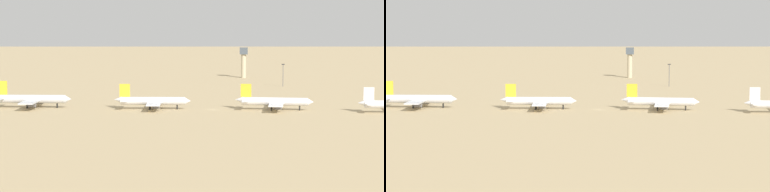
# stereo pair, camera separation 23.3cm
# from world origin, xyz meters

# --- Properties ---
(ground) EXTENTS (4000.00, 4000.00, 0.00)m
(ground) POSITION_xyz_m (0.00, 0.00, 0.00)
(ground) COLOR tan
(ridge_west) EXTENTS (401.69, 355.89, 109.44)m
(ridge_west) POSITION_xyz_m (-327.73, 961.71, 54.72)
(ridge_west) COLOR slate
(ridge_west) RESTS_ON ground
(ridge_center) EXTENTS (373.51, 337.54, 128.92)m
(ridge_center) POSITION_xyz_m (19.39, 1132.27, 64.46)
(ridge_center) COLOR #756C5D
(ridge_center) RESTS_ON ground
(parked_jet_yellow_1) EXTENTS (36.30, 30.37, 12.03)m
(parked_jet_yellow_1) POSITION_xyz_m (-81.16, 2.61, 3.94)
(parked_jet_yellow_1) COLOR silver
(parked_jet_yellow_1) RESTS_ON ground
(parked_jet_yellow_2) EXTENTS (33.76, 28.32, 11.17)m
(parked_jet_yellow_2) POSITION_xyz_m (-26.60, 0.27, 3.66)
(parked_jet_yellow_2) COLOR white
(parked_jet_yellow_2) RESTS_ON ground
(parked_jet_yellow_3) EXTENTS (34.28, 28.92, 11.32)m
(parked_jet_yellow_3) POSITION_xyz_m (26.64, 0.24, 3.71)
(parked_jet_yellow_3) COLOR white
(parked_jet_yellow_3) RESTS_ON ground
(control_tower) EXTENTS (5.20, 5.20, 19.70)m
(control_tower) POSITION_xyz_m (15.54, 173.03, 11.89)
(control_tower) COLOR #C6B793
(control_tower) RESTS_ON ground
(light_pole_west) EXTENTS (1.80, 0.50, 13.02)m
(light_pole_west) POSITION_xyz_m (37.47, 112.71, 7.67)
(light_pole_west) COLOR #59595E
(light_pole_west) RESTS_ON ground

